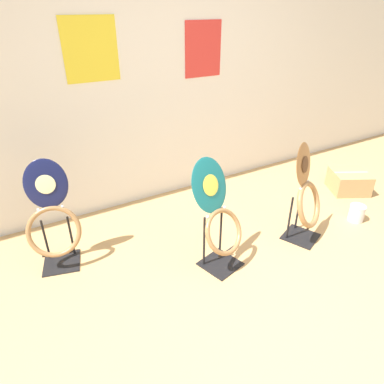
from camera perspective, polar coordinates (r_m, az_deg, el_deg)
The scene contains 7 objects.
ground_plane at distance 2.53m, azimuth 20.77°, elevation -20.65°, with size 14.00×14.00×0.00m, color tan.
wall_back at distance 3.45m, azimuth -4.52°, elevation 19.67°, with size 8.00×0.07×2.60m.
toilet_seat_display_teal_sax at distance 2.61m, azimuth 4.45°, elevation -4.68°, with size 0.44×0.43×0.87m.
toilet_seat_display_navy_moon at distance 2.81m, azimuth -22.27°, elevation -4.24°, with size 0.44×0.35×0.87m.
toilet_seat_display_woodgrain at distance 3.06m, azimuth 18.57°, elevation -1.07°, with size 0.45×0.37×0.88m.
paint_can at distance 3.66m, azimuth 25.77°, elevation -3.08°, with size 0.15×0.15×0.17m.
storage_box at distance 4.19m, azimuth 24.68°, elevation 1.61°, with size 0.50×0.49×0.23m.
Camera 1 is at (-1.48, -0.88, 1.85)m, focal length 32.00 mm.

